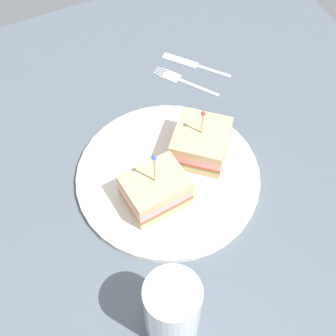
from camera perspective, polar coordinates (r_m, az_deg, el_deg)
The scene contains 7 objects.
ground_plane at distance 82.16cm, azimuth -0.00°, elevation -1.57°, with size 93.93×93.93×2.00cm, color #4C5660.
plate at distance 80.89cm, azimuth -0.00°, elevation -1.00°, with size 29.17×29.17×1.02cm, color silver.
sandwich_half_front at distance 80.98cm, azimuth 3.69°, elevation 2.84°, with size 12.01×11.97×10.18cm.
sandwich_half_back at distance 75.86cm, azimuth -1.42°, elevation -2.47°, with size 7.91×9.77×11.35cm.
drink_glass at distance 66.23cm, azimuth 0.48°, elevation -15.71°, with size 7.14×7.14×11.93cm.
fork at distance 94.77cm, azimuth 1.21°, elevation 9.95°, with size 11.48×8.53×0.35cm.
knife at distance 97.63cm, azimuth 2.72°, elevation 11.60°, with size 11.18×9.58×0.35cm.
Camera 1 is at (-39.84, 19.11, 68.26)cm, focal length 54.37 mm.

